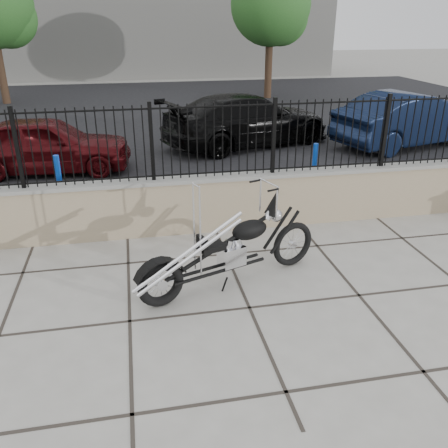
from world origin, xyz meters
TOP-DOWN VIEW (x-y plane):
  - ground_plane at (0.00, 0.00)m, footprint 90.00×90.00m
  - parking_lot at (0.00, 12.50)m, footprint 30.00×30.00m
  - retaining_wall at (0.00, 2.50)m, footprint 14.00×0.36m
  - iron_fence at (0.00, 2.50)m, footprint 14.00×0.08m
  - background_building at (0.00, 26.50)m, footprint 22.00×6.00m
  - chopper_motorcycle at (-0.15, 0.61)m, footprint 2.62×1.31m
  - car_red at (-3.27, 6.50)m, footprint 3.93×1.81m
  - car_black at (1.94, 8.04)m, footprint 5.30×3.47m
  - car_blue at (6.37, 7.10)m, footprint 4.76×2.73m
  - bollard_a at (-2.77, 4.41)m, footprint 0.15×0.15m
  - bollard_b at (2.59, 4.54)m, footprint 0.11×0.11m
  - tree_right at (4.84, 16.11)m, footprint 3.36×3.36m

SIDE VIEW (x-z plane):
  - ground_plane at x=0.00m, z-range 0.00..0.00m
  - parking_lot at x=0.00m, z-range 0.00..0.00m
  - bollard_b at x=2.59m, z-range 0.00..0.87m
  - bollard_a at x=-2.77m, z-range 0.00..0.94m
  - retaining_wall at x=0.00m, z-range 0.00..0.96m
  - car_red at x=-3.27m, z-range 0.00..1.31m
  - car_black at x=1.94m, z-range 0.00..1.43m
  - car_blue at x=6.37m, z-range 0.00..1.48m
  - chopper_motorcycle at x=-0.15m, z-range 0.00..1.57m
  - iron_fence at x=0.00m, z-range 0.96..2.16m
  - tree_right at x=4.84m, z-range 1.14..6.81m
  - background_building at x=0.00m, z-range 0.00..8.00m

